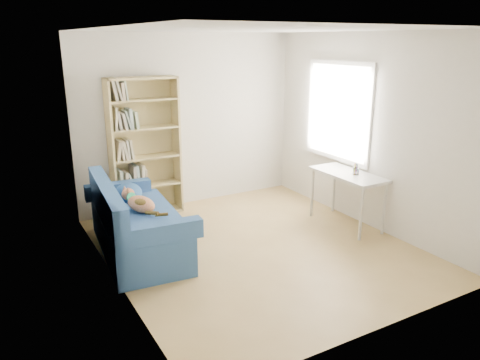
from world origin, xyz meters
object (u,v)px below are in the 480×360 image
bookshelf (145,153)px  desk (348,179)px  sofa (135,225)px  pen_cup (356,170)px

bookshelf → desk: size_ratio=1.82×
sofa → bookshelf: bearing=69.8°
bookshelf → desk: bookshelf is taller
bookshelf → pen_cup: (2.30, -1.88, -0.11)m
sofa → desk: (2.82, -0.60, 0.32)m
desk → pen_cup: size_ratio=7.06×
desk → bookshelf: bearing=141.6°
sofa → bookshelf: bookshelf is taller
bookshelf → pen_cup: size_ratio=12.82×
sofa → pen_cup: (2.86, -0.70, 0.46)m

